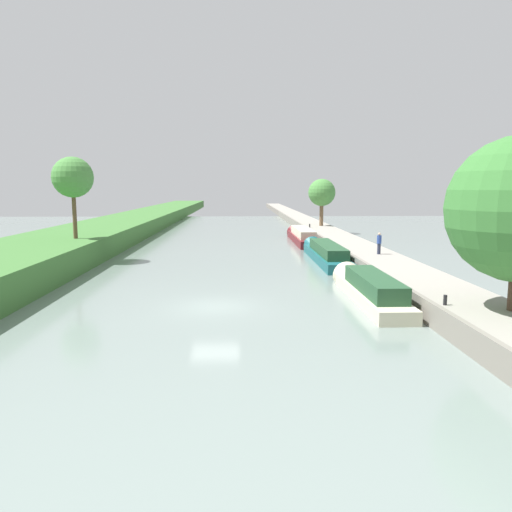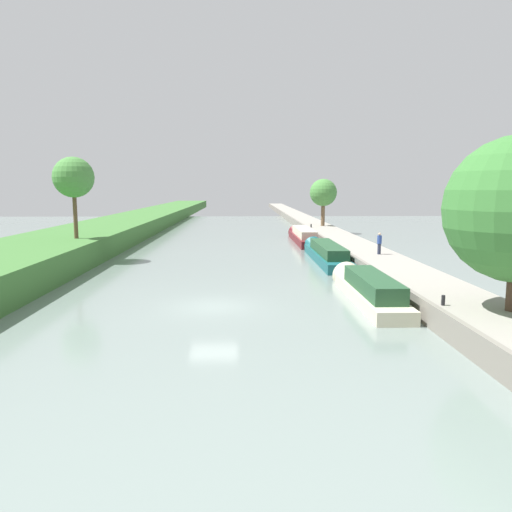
{
  "view_description": "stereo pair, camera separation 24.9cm",
  "coord_description": "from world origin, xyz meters",
  "px_view_note": "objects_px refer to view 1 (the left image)",
  "views": [
    {
      "loc": [
        1.3,
        -24.97,
        6.16
      ],
      "look_at": [
        2.52,
        11.76,
        1.0
      ],
      "focal_mm": 34.44,
      "sensor_mm": 36.0,
      "label": 1
    },
    {
      "loc": [
        1.55,
        -24.98,
        6.16
      ],
      "look_at": [
        2.52,
        11.76,
        1.0
      ],
      "focal_mm": 34.44,
      "sensor_mm": 36.0,
      "label": 2
    }
  ],
  "objects_px": {
    "narrowboat_teal": "(325,253)",
    "person_walking": "(379,243)",
    "narrowboat_maroon": "(301,236)",
    "narrowboat_cream": "(368,288)",
    "mooring_bollard_near": "(445,300)",
    "mooring_bollard_far": "(310,226)"
  },
  "relations": [
    {
      "from": "narrowboat_teal",
      "to": "person_walking",
      "type": "xyz_separation_m",
      "value": [
        3.45,
        -4.07,
        1.3
      ]
    },
    {
      "from": "narrowboat_teal",
      "to": "narrowboat_maroon",
      "type": "xyz_separation_m",
      "value": [
        -0.19,
        14.42,
        0.03
      ]
    },
    {
      "from": "narrowboat_cream",
      "to": "mooring_bollard_near",
      "type": "distance_m",
      "value": 6.2
    },
    {
      "from": "narrowboat_cream",
      "to": "narrowboat_teal",
      "type": "distance_m",
      "value": 14.53
    },
    {
      "from": "narrowboat_teal",
      "to": "narrowboat_maroon",
      "type": "bearing_deg",
      "value": 90.74
    },
    {
      "from": "narrowboat_teal",
      "to": "mooring_bollard_far",
      "type": "height_order",
      "value": "narrowboat_teal"
    },
    {
      "from": "narrowboat_cream",
      "to": "narrowboat_teal",
      "type": "relative_size",
      "value": 0.78
    },
    {
      "from": "narrowboat_cream",
      "to": "narrowboat_maroon",
      "type": "xyz_separation_m",
      "value": [
        -0.08,
        28.95,
        0.05
      ]
    },
    {
      "from": "narrowboat_cream",
      "to": "person_walking",
      "type": "distance_m",
      "value": 11.13
    },
    {
      "from": "person_walking",
      "to": "mooring_bollard_near",
      "type": "relative_size",
      "value": 3.69
    },
    {
      "from": "mooring_bollard_near",
      "to": "mooring_bollard_far",
      "type": "xyz_separation_m",
      "value": [
        0.0,
        41.64,
        0.0
      ]
    },
    {
      "from": "person_walking",
      "to": "mooring_bollard_far",
      "type": "relative_size",
      "value": 3.69
    },
    {
      "from": "person_walking",
      "to": "mooring_bollard_near",
      "type": "height_order",
      "value": "person_walking"
    },
    {
      "from": "narrowboat_teal",
      "to": "mooring_bollard_near",
      "type": "relative_size",
      "value": 31.82
    },
    {
      "from": "mooring_bollard_near",
      "to": "mooring_bollard_far",
      "type": "distance_m",
      "value": 41.64
    },
    {
      "from": "person_walking",
      "to": "narrowboat_cream",
      "type": "bearing_deg",
      "value": -108.73
    },
    {
      "from": "narrowboat_teal",
      "to": "narrowboat_cream",
      "type": "bearing_deg",
      "value": -90.4
    },
    {
      "from": "narrowboat_cream",
      "to": "narrowboat_maroon",
      "type": "distance_m",
      "value": 28.95
    },
    {
      "from": "narrowboat_teal",
      "to": "person_walking",
      "type": "height_order",
      "value": "person_walking"
    },
    {
      "from": "narrowboat_maroon",
      "to": "narrowboat_teal",
      "type": "bearing_deg",
      "value": -89.26
    },
    {
      "from": "mooring_bollard_near",
      "to": "person_walking",
      "type": "bearing_deg",
      "value": 83.98
    },
    {
      "from": "mooring_bollard_far",
      "to": "person_walking",
      "type": "bearing_deg",
      "value": -86.1
    }
  ]
}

